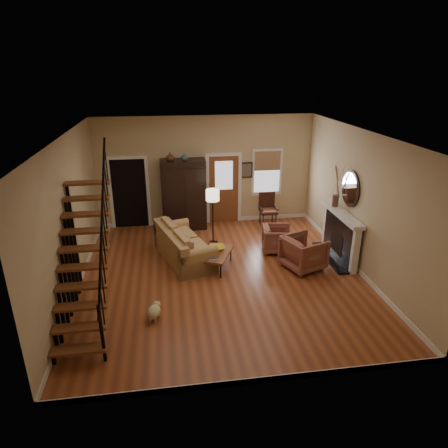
{
  "coord_description": "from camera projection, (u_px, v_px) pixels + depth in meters",
  "views": [
    {
      "loc": [
        -1.19,
        -8.23,
        4.63
      ],
      "look_at": [
        0.1,
        0.4,
        1.15
      ],
      "focal_mm": 32.0,
      "sensor_mm": 36.0,
      "label": 1
    }
  ],
  "objects": [
    {
      "name": "room",
      "position": [
        197.0,
        193.0,
        10.44
      ],
      "size": [
        7.0,
        7.33,
        3.3
      ],
      "color": "#964A26",
      "rests_on": "ground"
    },
    {
      "name": "vase_b",
      "position": [
        184.0,
        157.0,
        11.33
      ],
      "size": [
        0.2,
        0.2,
        0.21
      ],
      "primitive_type": "imported",
      "color": "#334C60",
      "rests_on": "armoire"
    },
    {
      "name": "armoire",
      "position": [
        184.0,
        195.0,
        11.85
      ],
      "size": [
        1.3,
        0.6,
        2.1
      ],
      "primitive_type": null,
      "color": "black",
      "rests_on": "ground"
    },
    {
      "name": "books",
      "position": [
        213.0,
        257.0,
        9.36
      ],
      "size": [
        0.2,
        0.27,
        0.05
      ],
      "primitive_type": null,
      "color": "beige",
      "rests_on": "coffee_table"
    },
    {
      "name": "sofa",
      "position": [
        184.0,
        245.0,
        10.09
      ],
      "size": [
        1.54,
        2.36,
        0.81
      ],
      "primitive_type": null,
      "rotation": [
        0.0,
        0.0,
        0.3
      ],
      "color": "tan",
      "rests_on": "ground"
    },
    {
      "name": "staircase",
      "position": [
        82.0,
        244.0,
        7.27
      ],
      "size": [
        0.94,
        2.8,
        3.2
      ],
      "primitive_type": null,
      "color": "brown",
      "rests_on": "ground"
    },
    {
      "name": "armchair_right",
      "position": [
        277.0,
        239.0,
        10.56
      ],
      "size": [
        0.88,
        0.86,
        0.69
      ],
      "primitive_type": "imported",
      "rotation": [
        0.0,
        0.0,
        1.4
      ],
      "color": "maroon",
      "rests_on": "ground"
    },
    {
      "name": "fireplace",
      "position": [
        342.0,
        231.0,
        10.05
      ],
      "size": [
        0.33,
        1.95,
        2.3
      ],
      "color": "black",
      "rests_on": "ground"
    },
    {
      "name": "dog",
      "position": [
        154.0,
        313.0,
        7.76
      ],
      "size": [
        0.35,
        0.47,
        0.31
      ],
      "primitive_type": null,
      "rotation": [
        0.0,
        0.0,
        -0.28
      ],
      "color": "beige",
      "rests_on": "ground"
    },
    {
      "name": "bowl",
      "position": [
        217.0,
        248.0,
        9.79
      ],
      "size": [
        0.37,
        0.37,
        0.09
      ],
      "primitive_type": "imported",
      "color": "yellow",
      "rests_on": "coffee_table"
    },
    {
      "name": "floor_lamp",
      "position": [
        213.0,
        217.0,
        10.85
      ],
      "size": [
        0.45,
        0.45,
        1.56
      ],
      "primitive_type": null,
      "rotation": [
        0.0,
        0.0,
        -0.31
      ],
      "color": "black",
      "rests_on": "ground"
    },
    {
      "name": "armchair_left",
      "position": [
        304.0,
        253.0,
        9.65
      ],
      "size": [
        1.16,
        1.14,
        0.82
      ],
      "primitive_type": "imported",
      "rotation": [
        0.0,
        0.0,
        1.94
      ],
      "color": "maroon",
      "rests_on": "ground"
    },
    {
      "name": "vase_a",
      "position": [
        170.0,
        157.0,
        11.27
      ],
      "size": [
        0.24,
        0.24,
        0.25
      ],
      "primitive_type": "imported",
      "color": "#4C2619",
      "rests_on": "armoire"
    },
    {
      "name": "coffee_table",
      "position": [
        216.0,
        260.0,
        9.73
      ],
      "size": [
        1.01,
        1.24,
        0.41
      ],
      "primitive_type": null,
      "rotation": [
        0.0,
        0.0,
        -0.42
      ],
      "color": "brown",
      "rests_on": "ground"
    },
    {
      "name": "side_chair",
      "position": [
        268.0,
        210.0,
        12.21
      ],
      "size": [
        0.54,
        0.54,
        1.02
      ],
      "primitive_type": null,
      "color": "#3C1D13",
      "rests_on": "ground"
    }
  ]
}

